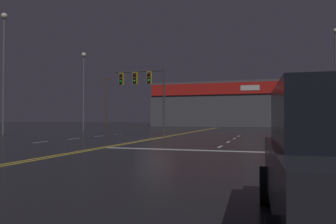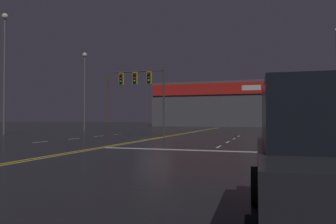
% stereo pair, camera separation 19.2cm
% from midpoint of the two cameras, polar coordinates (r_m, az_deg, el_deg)
% --- Properties ---
extents(ground_plane, '(200.00, 200.00, 0.00)m').
position_cam_midpoint_polar(ground_plane, '(23.81, -2.61, -4.66)').
color(ground_plane, black).
extents(road_markings, '(16.43, 60.00, 0.01)m').
position_cam_midpoint_polar(road_markings, '(21.90, -1.15, -4.96)').
color(road_markings, gold).
rests_on(road_markings, ground).
extents(traffic_signal_median, '(4.41, 0.36, 5.57)m').
position_cam_midpoint_polar(traffic_signal_median, '(26.82, -4.78, 5.07)').
color(traffic_signal_median, '#38383D').
rests_on(traffic_signal_median, ground).
extents(traffic_signal_corner_northeast, '(0.42, 0.36, 3.85)m').
position_cam_midpoint_polar(traffic_signal_corner_northeast, '(34.19, 22.83, 1.23)').
color(traffic_signal_corner_northeast, '#38383D').
rests_on(traffic_signal_corner_northeast, ground).
extents(streetlight_median_approach, '(0.56, 0.56, 10.89)m').
position_cam_midpoint_polar(streetlight_median_approach, '(32.95, -26.83, 8.33)').
color(streetlight_median_approach, '#59595E').
rests_on(streetlight_median_approach, ground).
extents(streetlight_far_left, '(0.56, 0.56, 12.04)m').
position_cam_midpoint_polar(streetlight_far_left, '(43.26, 27.07, 6.91)').
color(streetlight_far_left, '#59595E').
rests_on(streetlight_far_left, ground).
extents(streetlight_far_right, '(0.56, 0.56, 9.40)m').
position_cam_midpoint_polar(streetlight_far_right, '(40.69, -14.61, 5.30)').
color(streetlight_far_right, '#59595E').
rests_on(streetlight_far_right, ground).
extents(building_backdrop, '(27.32, 10.23, 8.25)m').
position_cam_midpoint_polar(building_backdrop, '(63.93, 9.99, 1.26)').
color(building_backdrop, '#4C4C51').
rests_on(building_backdrop, ground).
extents(utility_pole_row, '(45.92, 0.26, 9.79)m').
position_cam_midpoint_polar(utility_pole_row, '(58.81, 8.00, 2.30)').
color(utility_pole_row, '#4C3828').
rests_on(utility_pole_row, ground).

